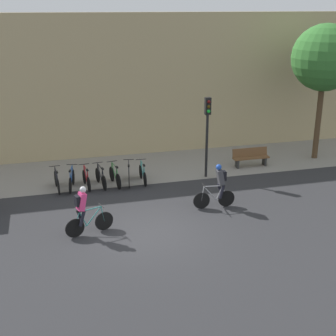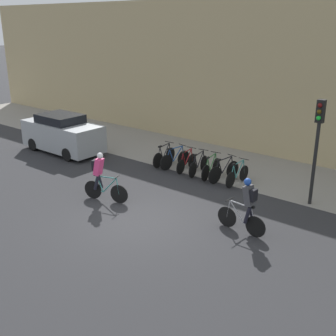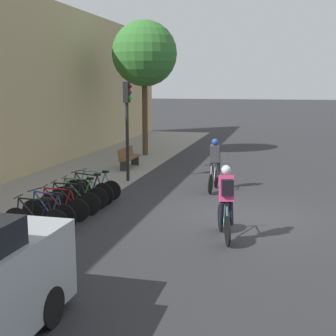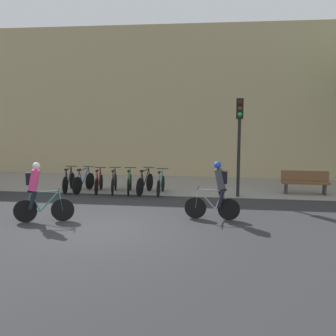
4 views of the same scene
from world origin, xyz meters
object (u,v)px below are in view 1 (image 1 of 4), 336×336
Objects in this scene: parked_bike_4 at (115,176)px; parked_bike_2 at (86,179)px; cyclist_pink at (84,210)px; cyclist_grey at (219,185)px; parked_bike_5 at (129,175)px; parked_bike_1 at (72,180)px; parked_bike_3 at (101,178)px; parked_bike_0 at (57,181)px; bench at (251,157)px; parked_bike_6 at (143,174)px; traffic_light_pole at (207,123)px.

parked_bike_2 is at bearing 180.00° from parked_bike_4.
cyclist_pink is 1.00× the size of cyclist_grey.
cyclist_pink is at bearing -96.26° from parked_bike_2.
parked_bike_2 is at bearing -180.00° from parked_bike_5.
parked_bike_1 is (-0.14, 4.42, -0.54)m from cyclist_pink.
parked_bike_0 is at bearing 179.96° from parked_bike_3.
parked_bike_2 is 1.86m from parked_bike_5.
parked_bike_5 is (2.35, 4.42, -0.53)m from cyclist_pink.
parked_bike_2 is 0.94× the size of parked_bike_3.
bench is (8.52, 5.23, -0.47)m from cyclist_pink.
parked_bike_5 is (2.49, -0.00, 0.01)m from parked_bike_1.
parked_bike_3 is 1.86m from parked_bike_6.
parked_bike_5 reaches higher than parked_bike_0.
parked_bike_5 reaches higher than parked_bike_4.
parked_bike_0 is 1.87m from parked_bike_3.
parked_bike_2 is 0.43× the size of traffic_light_pole.
bench is at bearing 6.18° from parked_bike_3.
parked_bike_1 is 0.99× the size of parked_bike_4.
parked_bike_3 reaches higher than parked_bike_2.
cyclist_grey is at bearing -35.71° from parked_bike_2.
parked_bike_1 is 2.49m from parked_bike_5.
parked_bike_6 is 0.45× the size of traffic_light_pole.
parked_bike_6 is at bearing -171.78° from bench.
parked_bike_3 is 1.24m from parked_bike_5.
parked_bike_1 is at bearing 179.98° from parked_bike_4.
parked_bike_3 is (-4.13, 3.41, -0.55)m from cyclist_grey.
parked_bike_1 is 0.92× the size of bench.
parked_bike_4 reaches higher than parked_bike_3.
cyclist_pink is at bearing -117.96° from parked_bike_5.
cyclist_grey reaches higher than parked_bike_4.
parked_bike_6 is at bearing -0.02° from parked_bike_1.
parked_bike_0 is 0.95× the size of parked_bike_5.
cyclist_grey is at bearing -29.67° from parked_bike_0.
parked_bike_5 is 4.16m from traffic_light_pole.
parked_bike_4 is (1.73, 4.42, -0.55)m from cyclist_pink.
parked_bike_6 is 5.61m from bench.
cyclist_grey is at bearing -39.59° from parked_bike_3.
parked_bike_3 is 5.28m from traffic_light_pole.
cyclist_pink is 4.78m from parked_bike_4.
parked_bike_3 is (1.87, -0.00, -0.01)m from parked_bike_0.
parked_bike_5 is (3.11, -0.00, 0.01)m from parked_bike_0.
cyclist_pink is at bearing -80.28° from parked_bike_0.
parked_bike_0 is (-5.99, 3.42, -0.54)m from cyclist_grey.
traffic_light_pole is at bearing -0.53° from parked_bike_1.
parked_bike_5 is 6.23m from bench.
parked_bike_0 is 3.73m from parked_bike_6.
parked_bike_2 is 5.85m from traffic_light_pole.
traffic_light_pole reaches higher than parked_bike_0.
bench is at bearing 31.51° from cyclist_pink.
parked_bike_6 is (1.86, 0.00, -0.01)m from parked_bike_3.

